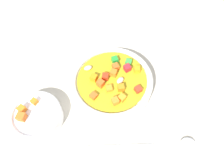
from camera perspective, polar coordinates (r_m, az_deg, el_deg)
The scene contains 4 objects.
ground_plane at distance 50.12cm, azimuth -0.00°, elevation -1.84°, with size 140.00×140.00×2.00cm, color #BAB2A0.
soup_bowl_main at distance 47.08cm, azimuth 0.02°, elevation 0.17°, with size 17.91×17.91×5.62cm.
spoon at distance 45.03cm, azimuth 12.46°, elevation -15.62°, with size 7.68×21.36×1.03cm.
side_bowl_small at distance 47.14cm, azimuth -19.76°, elevation -8.20°, with size 10.61×10.61×4.31cm.
Camera 1 is at (22.96, 6.01, 43.15)cm, focal length 33.75 mm.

